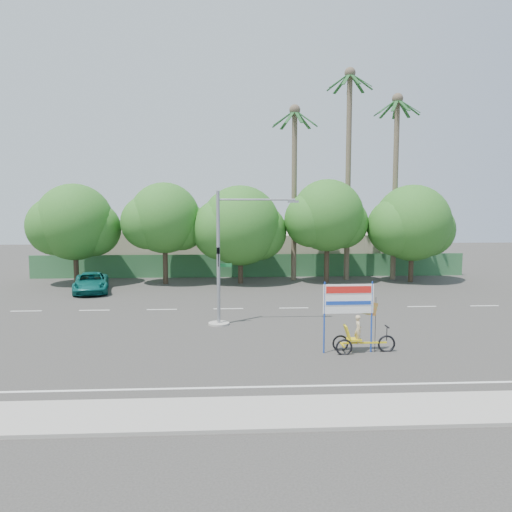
{
  "coord_description": "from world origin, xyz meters",
  "views": [
    {
      "loc": [
        -1.99,
        -21.83,
        6.24
      ],
      "look_at": [
        -0.47,
        5.2,
        3.5
      ],
      "focal_mm": 35.0,
      "sensor_mm": 36.0,
      "label": 1
    }
  ],
  "objects": [
    {
      "name": "palm_short",
      "position": [
        3.5,
        19.5,
        8.86
      ],
      "size": [
        3.73,
        3.79,
        14.45
      ],
      "color": "#70604C",
      "rests_on": "ground"
    },
    {
      "name": "trike_billboard",
      "position": [
        3.37,
        -1.33,
        1.25
      ],
      "size": [
        3.16,
        0.73,
        3.1
      ],
      "rotation": [
        0.0,
        0.0,
        0.01
      ],
      "color": "black",
      "rests_on": "ground"
    },
    {
      "name": "building_left",
      "position": [
        -10.0,
        26.0,
        2.0
      ],
      "size": [
        12.0,
        8.0,
        4.0
      ],
      "primitive_type": "cube",
      "color": "#B6A791",
      "rests_on": "ground"
    },
    {
      "name": "tree_far_right",
      "position": [
        12.95,
        18.0,
        4.64
      ],
      "size": [
        7.38,
        6.2,
        7.94
      ],
      "color": "#473828",
      "rests_on": "ground"
    },
    {
      "name": "tree_far_left",
      "position": [
        -14.05,
        18.0,
        4.76
      ],
      "size": [
        7.14,
        6.0,
        7.96
      ],
      "color": "#473828",
      "rests_on": "ground"
    },
    {
      "name": "sidewalk_near",
      "position": [
        0.0,
        -7.5,
        0.06
      ],
      "size": [
        50.0,
        2.4,
        0.12
      ],
      "primitive_type": "cube",
      "color": "gray",
      "rests_on": "ground"
    },
    {
      "name": "tree_right",
      "position": [
        5.95,
        18.0,
        5.24
      ],
      "size": [
        6.9,
        5.8,
        8.36
      ],
      "color": "#473828",
      "rests_on": "ground"
    },
    {
      "name": "pickup_truck",
      "position": [
        -11.87,
        14.31,
        0.71
      ],
      "size": [
        3.38,
        5.47,
        1.41
      ],
      "primitive_type": "imported",
      "rotation": [
        0.0,
        0.0,
        0.22
      ],
      "color": "#0D5F59",
      "rests_on": "ground"
    },
    {
      "name": "palm_mid",
      "position": [
        12.0,
        19.5,
        9.4
      ],
      "size": [
        3.73,
        3.79,
        15.45
      ],
      "color": "#70604C",
      "rests_on": "ground"
    },
    {
      "name": "palm_tall",
      "position": [
        8.0,
        19.5,
        10.46
      ],
      "size": [
        3.73,
        3.79,
        17.45
      ],
      "color": "#70604C",
      "rests_on": "ground"
    },
    {
      "name": "tree_left",
      "position": [
        -7.05,
        18.0,
        5.06
      ],
      "size": [
        6.66,
        5.6,
        8.07
      ],
      "color": "#473828",
      "rests_on": "ground"
    },
    {
      "name": "building_right",
      "position": [
        8.0,
        26.0,
        1.8
      ],
      "size": [
        14.0,
        8.0,
        3.6
      ],
      "primitive_type": "cube",
      "color": "#B6A791",
      "rests_on": "ground"
    },
    {
      "name": "fence",
      "position": [
        0.0,
        21.5,
        1.0
      ],
      "size": [
        38.0,
        0.08,
        2.0
      ],
      "primitive_type": "cube",
      "color": "#336B3D",
      "rests_on": "ground"
    },
    {
      "name": "traffic_signal",
      "position": [
        -2.2,
        3.98,
        2.92
      ],
      "size": [
        4.72,
        1.1,
        7.0
      ],
      "color": "gray",
      "rests_on": "ground"
    },
    {
      "name": "ground",
      "position": [
        0.0,
        0.0,
        0.0
      ],
      "size": [
        120.0,
        120.0,
        0.0
      ],
      "primitive_type": "plane",
      "color": "#33302D",
      "rests_on": "ground"
    },
    {
      "name": "tree_center",
      "position": [
        -1.05,
        18.0,
        4.47
      ],
      "size": [
        7.62,
        6.4,
        7.85
      ],
      "color": "#473828",
      "rests_on": "ground"
    }
  ]
}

